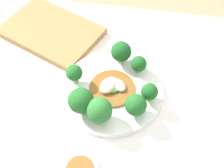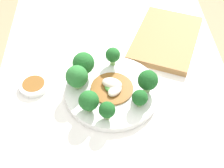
% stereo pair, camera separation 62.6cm
% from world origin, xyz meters
% --- Properties ---
extents(table, '(1.15, 0.65, 0.71)m').
position_xyz_m(table, '(0.00, 0.00, 0.36)').
color(table, silver).
rests_on(table, ground_plane).
extents(plate, '(0.25, 0.25, 0.02)m').
position_xyz_m(plate, '(-0.03, -0.01, 0.72)').
color(plate, white).
rests_on(plate, table).
extents(broccoli_east, '(0.04, 0.04, 0.05)m').
position_xyz_m(broccoli_east, '(0.06, -0.02, 0.76)').
color(broccoli_east, '#7AAD5B').
rests_on(broccoli_east, plate).
extents(broccoli_southeast, '(0.05, 0.05, 0.06)m').
position_xyz_m(broccoli_southeast, '(0.03, -0.07, 0.76)').
color(broccoli_southeast, '#70A356').
rests_on(broccoli_southeast, plate).
extents(broccoli_north, '(0.05, 0.05, 0.07)m').
position_xyz_m(broccoli_north, '(-0.03, 0.08, 0.77)').
color(broccoli_north, '#89B76B').
rests_on(broccoli_north, plate).
extents(broccoli_west, '(0.04, 0.04, 0.06)m').
position_xyz_m(broccoli_west, '(-0.13, -0.00, 0.76)').
color(broccoli_west, '#7AAD5B').
rests_on(broccoli_west, plate).
extents(broccoli_southwest, '(0.06, 0.06, 0.07)m').
position_xyz_m(broccoli_southwest, '(-0.09, -0.08, 0.77)').
color(broccoli_southwest, '#70A356').
rests_on(broccoli_southwest, plate).
extents(broccoli_south, '(0.06, 0.06, 0.07)m').
position_xyz_m(broccoli_south, '(-0.05, -0.10, 0.77)').
color(broccoli_south, '#89B76B').
rests_on(broccoli_south, plate).
extents(broccoli_northeast, '(0.04, 0.04, 0.05)m').
position_xyz_m(broccoli_northeast, '(0.02, 0.06, 0.76)').
color(broccoli_northeast, '#89B76B').
rests_on(broccoli_northeast, plate).
extents(stirfry_center, '(0.11, 0.11, 0.02)m').
position_xyz_m(stirfry_center, '(-0.03, -0.01, 0.74)').
color(stirfry_center, brown).
rests_on(stirfry_center, plate).
extents(cutting_board, '(0.32, 0.27, 0.02)m').
position_xyz_m(cutting_board, '(-0.24, 0.17, 0.72)').
color(cutting_board, olive).
rests_on(cutting_board, table).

